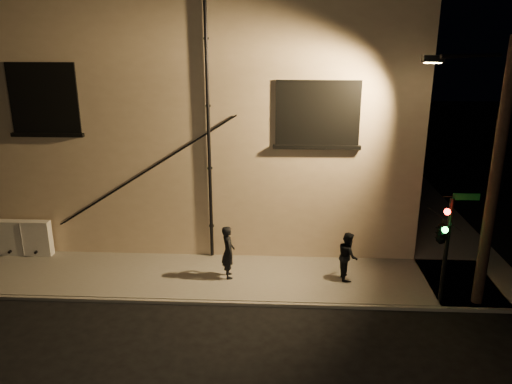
# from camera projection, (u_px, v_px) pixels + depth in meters

# --- Properties ---
(ground) EXTENTS (90.00, 90.00, 0.00)m
(ground) POSITION_uv_depth(u_px,v_px,m) (262.00, 305.00, 14.14)
(ground) COLOR black
(sidewalk) EXTENTS (21.00, 16.00, 0.12)m
(sidewalk) POSITION_uv_depth(u_px,v_px,m) (300.00, 242.00, 18.24)
(sidewalk) COLOR slate
(sidewalk) RESTS_ON ground
(building) EXTENTS (16.20, 12.23, 8.80)m
(building) POSITION_uv_depth(u_px,v_px,m) (201.00, 104.00, 21.50)
(building) COLOR beige
(building) RESTS_ON ground
(utility_cabinet) EXTENTS (1.86, 0.31, 1.23)m
(utility_cabinet) POSITION_uv_depth(u_px,v_px,m) (24.00, 238.00, 16.89)
(utility_cabinet) COLOR silver
(utility_cabinet) RESTS_ON sidewalk
(pedestrian_a) EXTENTS (0.54, 0.69, 1.67)m
(pedestrian_a) POSITION_uv_depth(u_px,v_px,m) (228.00, 252.00, 15.27)
(pedestrian_a) COLOR black
(pedestrian_a) RESTS_ON sidewalk
(pedestrian_b) EXTENTS (0.62, 0.77, 1.51)m
(pedestrian_b) POSITION_uv_depth(u_px,v_px,m) (348.00, 256.00, 15.21)
(pedestrian_b) COLOR black
(pedestrian_b) RESTS_ON sidewalk
(traffic_signal) EXTENTS (1.28, 1.88, 3.20)m
(traffic_signal) POSITION_uv_depth(u_px,v_px,m) (442.00, 232.00, 13.39)
(traffic_signal) COLOR black
(traffic_signal) RESTS_ON sidewalk
(streetlamp_pole) EXTENTS (2.03, 1.39, 7.32)m
(streetlamp_pole) POSITION_uv_depth(u_px,v_px,m) (491.00, 173.00, 13.00)
(streetlamp_pole) COLOR black
(streetlamp_pole) RESTS_ON ground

